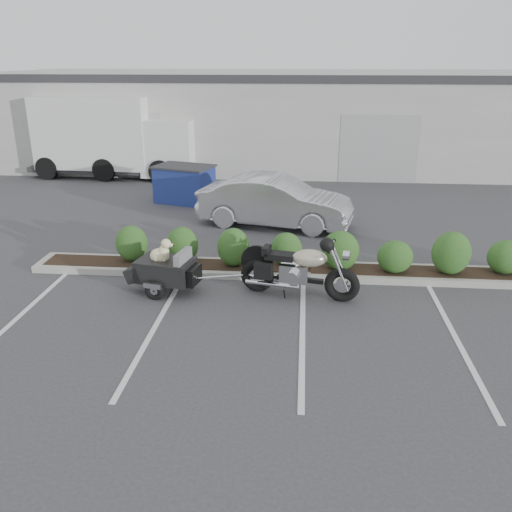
# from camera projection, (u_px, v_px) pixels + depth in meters

# --- Properties ---
(ground) EXTENTS (90.00, 90.00, 0.00)m
(ground) POSITION_uv_depth(u_px,v_px,m) (240.00, 315.00, 10.40)
(ground) COLOR #38383A
(ground) RESTS_ON ground
(planter_kerb) EXTENTS (12.00, 1.00, 0.15)m
(planter_kerb) POSITION_uv_depth(u_px,v_px,m) (295.00, 270.00, 12.35)
(planter_kerb) COLOR #9E9E93
(planter_kerb) RESTS_ON ground
(building) EXTENTS (26.00, 10.00, 4.00)m
(building) POSITION_uv_depth(u_px,v_px,m) (281.00, 116.00, 25.59)
(building) COLOR #9EA099
(building) RESTS_ON ground
(motorcycle) EXTENTS (2.48, 1.05, 1.43)m
(motorcycle) POSITION_uv_depth(u_px,v_px,m) (298.00, 271.00, 11.00)
(motorcycle) COLOR black
(motorcycle) RESTS_ON ground
(pet_trailer) EXTENTS (2.02, 1.15, 1.19)m
(pet_trailer) POSITION_uv_depth(u_px,v_px,m) (165.00, 269.00, 11.28)
(pet_trailer) COLOR black
(pet_trailer) RESTS_ON ground
(sedan) EXTENTS (4.63, 2.43, 1.45)m
(sedan) POSITION_uv_depth(u_px,v_px,m) (275.00, 202.00, 15.61)
(sedan) COLOR silver
(sedan) RESTS_ON ground
(dumpster) EXTENTS (2.17, 1.78, 1.24)m
(dumpster) POSITION_uv_depth(u_px,v_px,m) (184.00, 184.00, 18.25)
(dumpster) COLOR navy
(dumpster) RESTS_ON ground
(delivery_truck) EXTENTS (7.07, 2.74, 3.19)m
(delivery_truck) POSITION_uv_depth(u_px,v_px,m) (116.00, 138.00, 21.99)
(delivery_truck) COLOR silver
(delivery_truck) RESTS_ON ground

